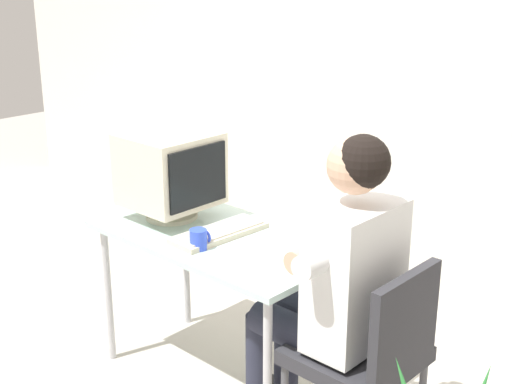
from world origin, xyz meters
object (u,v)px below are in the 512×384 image
keyboard (219,232)px  person_seated (333,280)px  crt_monitor (170,170)px  desk_mug (199,239)px  desk (219,249)px  office_chair (370,350)px

keyboard → person_seated: 0.64m
crt_monitor → desk_mug: size_ratio=4.66×
desk → desk_mug: size_ratio=13.26×
desk_mug → desk: bearing=107.8°
crt_monitor → person_seated: 1.00m
desk → office_chair: 0.85m
desk → office_chair: bearing=-1.6°
desk → keyboard: (0.01, -0.01, 0.08)m
person_seated → desk: bearing=178.0°
crt_monitor → desk_mug: bearing=-24.2°
office_chair → person_seated: (-0.18, -0.00, 0.23)m
office_chair → person_seated: person_seated is taller
crt_monitor → office_chair: (1.15, -0.02, -0.47)m
desk → crt_monitor: (-0.32, -0.00, 0.30)m
keyboard → office_chair: (0.82, -0.02, -0.25)m
crt_monitor → office_chair: crt_monitor is taller
crt_monitor → desk_mug: crt_monitor is taller
keyboard → desk_mug: bearing=-74.4°
office_chair → person_seated: size_ratio=0.64×
keyboard → person_seated: person_seated is taller
desk_mug → keyboard: bearing=105.6°
office_chair → desk_mug: bearing=-169.3°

